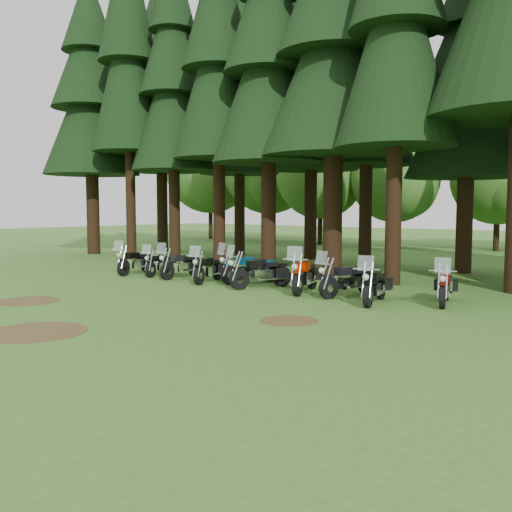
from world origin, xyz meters
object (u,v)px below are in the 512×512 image
at_px(motorcycle_1, 160,265).
at_px(motorcycle_6, 305,276).
at_px(motorcycle_0, 135,263).
at_px(motorcycle_7, 348,281).
at_px(motorcycle_3, 208,270).
at_px(motorcycle_8, 375,286).
at_px(motorcycle_4, 250,269).
at_px(motorcycle_2, 181,266).
at_px(motorcycle_5, 261,273).
at_px(motorcycle_9, 445,288).

bearing_deg(motorcycle_1, motorcycle_6, -18.64).
xyz_separation_m(motorcycle_0, motorcycle_7, (9.67, 0.37, 0.01)).
height_order(motorcycle_3, motorcycle_7, motorcycle_7).
bearing_deg(motorcycle_7, motorcycle_8, -10.13).
bearing_deg(motorcycle_7, motorcycle_4, -170.28).
bearing_deg(motorcycle_2, motorcycle_4, 5.58).
xyz_separation_m(motorcycle_5, motorcycle_9, (5.98, 0.77, -0.03)).
xyz_separation_m(motorcycle_5, motorcycle_7, (3.20, 0.26, -0.02)).
xyz_separation_m(motorcycle_0, motorcycle_6, (8.18, 0.26, 0.04)).
bearing_deg(motorcycle_3, motorcycle_2, 153.00).
height_order(motorcycle_3, motorcycle_8, motorcycle_8).
bearing_deg(motorcycle_2, motorcycle_5, -6.42).
relative_size(motorcycle_4, motorcycle_9, 1.05).
bearing_deg(motorcycle_6, motorcycle_0, 163.05).
relative_size(motorcycle_0, motorcycle_7, 0.98).
bearing_deg(motorcycle_3, motorcycle_4, 11.02).
bearing_deg(motorcycle_4, motorcycle_1, -153.29).
xyz_separation_m(motorcycle_4, motorcycle_9, (7.05, 0.08, -0.03)).
bearing_deg(motorcycle_3, motorcycle_9, -12.85).
height_order(motorcycle_0, motorcycle_9, motorcycle_0).
relative_size(motorcycle_1, motorcycle_2, 0.90).
height_order(motorcycle_2, motorcycle_4, motorcycle_4).
distance_m(motorcycle_4, motorcycle_8, 5.57).
bearing_deg(motorcycle_0, motorcycle_4, -7.03).
relative_size(motorcycle_6, motorcycle_9, 1.11).
xyz_separation_m(motorcycle_1, motorcycle_9, (11.30, 0.57, 0.03)).
bearing_deg(motorcycle_2, motorcycle_9, -0.41).
relative_size(motorcycle_2, motorcycle_6, 0.93).
bearing_deg(motorcycle_3, motorcycle_6, -15.72).
height_order(motorcycle_1, motorcycle_5, motorcycle_5).
distance_m(motorcycle_2, motorcycle_7, 7.28).
height_order(motorcycle_0, motorcycle_5, motorcycle_5).
xyz_separation_m(motorcycle_2, motorcycle_3, (1.70, -0.25, -0.01)).
distance_m(motorcycle_6, motorcycle_9, 4.32).
bearing_deg(motorcycle_1, motorcycle_0, 177.28).
bearing_deg(motorcycle_5, motorcycle_1, -160.37).
xyz_separation_m(motorcycle_1, motorcycle_6, (7.03, -0.06, 0.09)).
bearing_deg(motorcycle_7, motorcycle_6, -160.03).
relative_size(motorcycle_3, motorcycle_9, 0.99).
distance_m(motorcycle_3, motorcycle_5, 2.38).
distance_m(motorcycle_6, motorcycle_7, 1.49).
bearing_deg(motorcycle_6, motorcycle_2, 160.70).
xyz_separation_m(motorcycle_2, motorcycle_9, (10.06, 0.57, -0.00)).
bearing_deg(motorcycle_4, motorcycle_8, 9.79).
height_order(motorcycle_7, motorcycle_9, motorcycle_7).
bearing_deg(motorcycle_9, motorcycle_5, 169.56).
bearing_deg(motorcycle_3, motorcycle_0, 162.34).
distance_m(motorcycle_0, motorcycle_7, 9.68).
distance_m(motorcycle_8, motorcycle_9, 1.91).
bearing_deg(motorcycle_8, motorcycle_3, 163.00).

